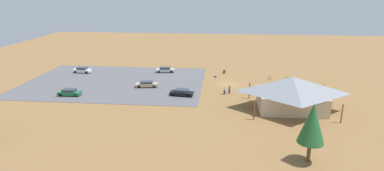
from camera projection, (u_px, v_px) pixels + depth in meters
ground at (229, 85)px, 70.66m from camera, size 160.00×160.00×0.00m
parking_lot_asphalt at (115, 82)px, 72.68m from camera, size 39.70×28.17×0.05m
bike_pavilion at (292, 91)px, 55.40m from camera, size 14.01×10.89×5.93m
trash_bin at (224, 72)px, 79.77m from camera, size 0.60×0.60×0.90m
lot_sign at (215, 79)px, 70.06m from camera, size 0.56×0.08×2.20m
pine_far_west at (312, 123)px, 38.14m from camera, size 3.21×3.21×7.63m
bicycle_silver_edge_north at (262, 92)px, 64.23m from camera, size 1.35×1.22×0.82m
bicycle_red_lone_west at (255, 90)px, 65.68m from camera, size 0.57×1.65×0.83m
bicycle_yellow_mid_cluster at (270, 78)px, 74.32m from camera, size 1.29×1.28×0.91m
bicycle_blue_trailside at (291, 85)px, 69.43m from camera, size 1.47×1.08×0.81m
bicycle_white_yard_front at (286, 79)px, 73.77m from camera, size 1.45×0.95×0.78m
bicycle_green_lone_east at (266, 87)px, 67.60m from camera, size 1.36×1.02×0.80m
bicycle_purple_yard_center at (264, 90)px, 65.71m from camera, size 1.75×0.50×0.83m
bicycle_orange_yard_right at (301, 85)px, 69.24m from camera, size 1.55×0.78×0.82m
bicycle_teal_edge_south at (283, 89)px, 66.36m from camera, size 0.48×1.68×0.82m
bicycle_black_near_porch at (294, 80)px, 72.92m from camera, size 1.49×0.89×0.78m
bicycle_silver_yard_left at (249, 93)px, 64.12m from camera, size 1.39×0.99×0.80m
car_tan_aisle_side at (147, 84)px, 68.63m from camera, size 4.84×2.37×1.27m
car_green_inner_stall at (69, 92)px, 63.28m from camera, size 4.37×1.90×1.34m
car_white_back_corner at (82, 70)px, 80.10m from camera, size 4.35×2.00×1.38m
car_silver_front_row at (165, 70)px, 80.56m from camera, size 4.67×2.17×1.32m
car_black_near_entry at (182, 92)px, 63.24m from camera, size 4.73×2.39×1.32m
visitor_crossing_yard at (225, 90)px, 64.00m from camera, size 0.37×0.40×1.85m
visitor_by_pavilion at (229, 89)px, 64.72m from camera, size 0.36×0.39×1.82m
visitor_near_lot at (292, 87)px, 65.98m from camera, size 0.36×0.36×1.63m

